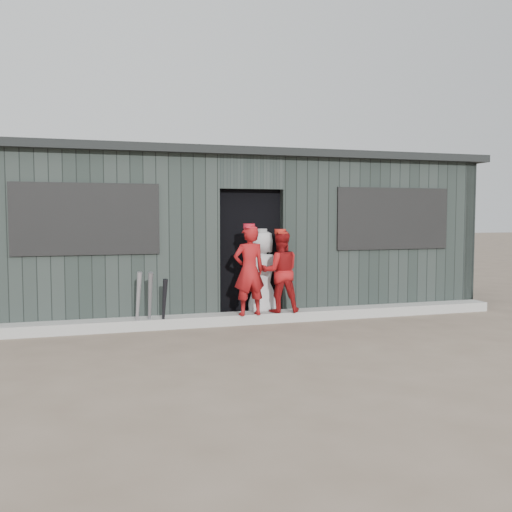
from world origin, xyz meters
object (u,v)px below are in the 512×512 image
object	(u,v)px
player_red_right	(280,271)
player_grey_back	(262,275)
bat_right	(164,304)
player_red_left	(249,270)
bat_mid	(150,301)
dugout	(228,233)
bat_left	(138,302)

from	to	relation	value
player_red_right	player_grey_back	xyz separation A→B (m)	(-0.19, 0.32, -0.07)
bat_right	player_red_left	bearing A→B (deg)	0.69
bat_mid	player_red_right	bearing A→B (deg)	3.95
player_red_right	player_grey_back	bearing A→B (deg)	-51.09
bat_mid	player_red_left	xyz separation A→B (m)	(1.43, 0.01, 0.39)
bat_right	player_red_left	distance (m)	1.31
player_red_right	dugout	distance (m)	1.85
player_grey_back	dugout	world-z (taller)	dugout
bat_mid	player_red_right	distance (m)	1.99
player_red_right	player_grey_back	size ratio (longest dim) A/B	0.89
bat_mid	player_grey_back	world-z (taller)	player_grey_back
player_red_left	player_red_right	distance (m)	0.54
bat_mid	dugout	xyz separation A→B (m)	(1.59, 1.87, 0.87)
bat_left	bat_mid	distance (m)	0.16
bat_mid	player_red_left	world-z (taller)	player_red_left
player_red_left	dugout	bearing A→B (deg)	-100.34
bat_mid	bat_right	distance (m)	0.20
bat_mid	player_grey_back	bearing A→B (deg)	14.48
bat_right	dugout	world-z (taller)	dugout
bat_mid	player_red_left	bearing A→B (deg)	0.38
bat_right	dugout	xyz separation A→B (m)	(1.39, 1.88, 0.92)
bat_left	dugout	bearing A→B (deg)	47.24
bat_mid	player_red_left	distance (m)	1.48
bat_mid	player_red_left	size ratio (longest dim) A/B	0.65
bat_left	player_red_right	size ratio (longest dim) A/B	0.69
bat_mid	player_red_right	size ratio (longest dim) A/B	0.70
bat_right	bat_mid	bearing A→B (deg)	178.37
player_red_left	player_red_right	xyz separation A→B (m)	(0.52, 0.13, -0.04)
bat_right	player_grey_back	bearing A→B (deg)	16.37
player_red_left	bat_left	bearing A→B (deg)	-4.55
bat_right	bat_left	bearing A→B (deg)	-177.46
player_grey_back	dugout	xyz separation A→B (m)	(-0.18, 1.41, 0.60)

